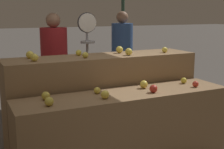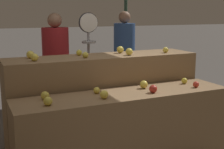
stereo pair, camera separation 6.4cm
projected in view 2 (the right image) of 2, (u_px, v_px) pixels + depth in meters
name	position (u px, v px, depth m)	size (l,w,h in m)	color
display_counter_front	(125.00, 127.00, 3.38)	(2.36, 0.55, 0.76)	olive
display_counter_back	(104.00, 99.00, 3.88)	(2.36, 0.55, 1.09)	olive
apple_front_0	(48.00, 101.00, 2.86)	(0.08, 0.08, 0.08)	gold
apple_front_1	(104.00, 95.00, 3.09)	(0.08, 0.08, 0.08)	yellow
apple_front_2	(153.00, 89.00, 3.31)	(0.09, 0.09, 0.09)	#B72D23
apple_front_3	(196.00, 84.00, 3.55)	(0.07, 0.07, 0.07)	red
apple_front_4	(45.00, 96.00, 3.05)	(0.08, 0.08, 0.08)	gold
apple_front_5	(97.00, 90.00, 3.28)	(0.07, 0.07, 0.07)	yellow
apple_front_6	(144.00, 84.00, 3.51)	(0.09, 0.09, 0.09)	yellow
apple_front_7	(184.00, 81.00, 3.74)	(0.07, 0.07, 0.07)	gold
apple_back_0	(35.00, 57.00, 3.33)	(0.08, 0.08, 0.08)	yellow
apple_back_1	(85.00, 55.00, 3.56)	(0.07, 0.07, 0.07)	gold
apple_back_2	(129.00, 52.00, 3.78)	(0.09, 0.09, 0.09)	yellow
apple_back_3	(166.00, 50.00, 4.01)	(0.07, 0.07, 0.07)	yellow
apple_back_4	(30.00, 55.00, 3.52)	(0.09, 0.09, 0.09)	yellow
apple_back_5	(79.00, 53.00, 3.76)	(0.07, 0.07, 0.07)	gold
apple_back_6	(120.00, 50.00, 3.98)	(0.09, 0.09, 0.09)	yellow
produce_scale	(89.00, 44.00, 4.39)	(0.28, 0.20, 1.60)	#99999E
person_vendor_at_scale	(56.00, 60.00, 4.60)	(0.39, 0.39, 1.60)	#2D2D38
person_customer_left	(124.00, 50.00, 5.65)	(0.49, 0.49, 1.62)	#2D2D38
wooden_crate_side	(220.00, 113.00, 4.33)	(0.46, 0.46, 0.46)	olive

